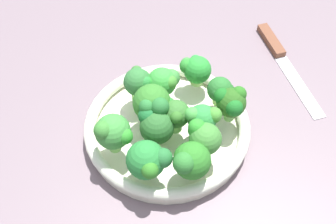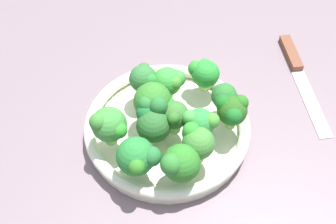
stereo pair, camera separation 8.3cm
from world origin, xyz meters
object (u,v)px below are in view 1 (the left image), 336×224
Objects in this scene: broccoli_floret_2 at (191,160)px; broccoli_floret_10 at (220,90)px; broccoli_floret_4 at (231,102)px; broccoli_floret_1 at (152,104)px; broccoli_floret_5 at (202,119)px; knife at (281,56)px; broccoli_floret_9 at (203,137)px; broccoli_floret_7 at (163,82)px; bowl at (168,129)px; broccoli_floret_0 at (148,161)px; broccoli_floret_8 at (113,132)px; broccoli_floret_11 at (139,82)px; broccoli_floret_3 at (175,114)px; broccoli_floret_6 at (195,69)px; broccoli_floret_12 at (156,125)px.

broccoli_floret_10 is (-3.96, 15.72, -0.61)cm from broccoli_floret_2.
broccoli_floret_10 is at bearing 147.45° from broccoli_floret_4.
broccoli_floret_1 is 1.24× the size of broccoli_floret_5.
broccoli_floret_9 is at bearing -89.59° from knife.
broccoli_floret_9 reaches higher than broccoli_floret_7.
bowl is at bearing 143.56° from broccoli_floret_2.
broccoli_floret_8 reaches higher than broccoli_floret_0.
broccoli_floret_7 is 1.01× the size of broccoli_floret_11.
broccoli_floret_9 is (6.59, -1.73, 0.51)cm from broccoli_floret_3.
broccoli_floret_3 reaches higher than broccoli_floret_6.
broccoli_floret_11 is (-3.44, 11.56, -0.46)cm from broccoli_floret_8.
broccoli_floret_8 reaches higher than broccoli_floret_7.
broccoli_floret_7 is 13.78cm from broccoli_floret_9.
broccoli_floret_3 is at bearing -157.30° from broccoli_floret_5.
knife is (10.42, 31.22, -8.13)cm from broccoli_floret_1.
broccoli_floret_2 is at bearing -69.75° from broccoli_floret_5.
broccoli_floret_3 is 0.90× the size of broccoli_floret_9.
broccoli_floret_10 is at bearing 54.51° from broccoli_floret_1.
broccoli_floret_4 is 16.83cm from broccoli_floret_11.
broccoli_floret_4 is at bearing 74.22° from broccoli_floret_0.
broccoli_floret_6 is at bearing 163.09° from broccoli_floret_10.
broccoli_floret_9 is (2.26, -3.54, 0.52)cm from broccoli_floret_5.
broccoli_floret_2 is at bearing -27.01° from broccoli_floret_11.
broccoli_floret_2 is 1.03× the size of broccoli_floret_4.
broccoli_floret_1 is 4.26cm from broccoli_floret_3.
broccoli_floret_10 is (9.24, 18.80, -1.31)cm from broccoli_floret_8.
broccoli_floret_7 is at bearing 105.77° from broccoli_floret_1.
broccoli_floret_5 is 7.71cm from broccoli_floret_10.
broccoli_floret_10 is (3.35, 9.44, -0.59)cm from broccoli_floret_3.
broccoli_floret_12 is at bearing -127.17° from broccoli_floret_4.
broccoli_floret_0 is at bearing -63.61° from broccoli_floret_7.
broccoli_floret_2 is at bearing -80.99° from broccoli_floret_9.
broccoli_floret_7 is 10.24cm from broccoli_floret_10.
broccoli_floret_2 is 0.98× the size of broccoli_floret_9.
broccoli_floret_11 reaches higher than broccoli_floret_6.
knife is (12.00, 25.64, -7.66)cm from broccoli_floret_7.
broccoli_floret_8 reaches higher than broccoli_floret_11.
broccoli_floret_3 is 9.59cm from broccoli_floret_11.
broccoli_floret_3 reaches higher than knife.
broccoli_floret_9 reaches higher than broccoli_floret_5.
broccoli_floret_5 is at bearing 47.55° from broccoli_floret_8.
broccoli_floret_11 is at bearing 152.99° from broccoli_floret_2.
broccoli_floret_1 is 5.82cm from broccoli_floret_7.
broccoli_floret_0 is 6.84cm from broccoli_floret_2.
broccoli_floret_12 is (-8.23, -10.86, -0.70)cm from broccoli_floret_4.
broccoli_floret_12 is 0.30× the size of knife.
broccoli_floret_11 is at bearing 166.76° from broccoli_floret_3.
broccoli_floret_0 reaches higher than knife.
broccoli_floret_1 reaches higher than broccoli_floret_9.
broccoli_floret_9 is (-0.72, 4.56, 0.49)cm from broccoli_floret_2.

